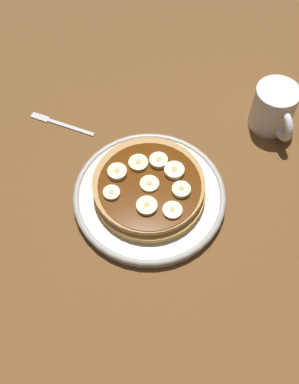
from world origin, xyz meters
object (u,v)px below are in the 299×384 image
(banana_slice_4, at_px, (158,161))
(fork, at_px, (58,123))
(banana_slice_6, at_px, (111,193))
(pancake_stack, at_px, (151,189))
(banana_slice_1, at_px, (174,171))
(banana_slice_0, at_px, (149,184))
(banana_slice_7, at_px, (138,163))
(coffee_mug, at_px, (274,108))
(plate, at_px, (150,196))
(banana_slice_5, at_px, (181,190))
(banana_slice_8, at_px, (117,172))
(banana_slice_3, at_px, (172,210))
(banana_slice_2, at_px, (147,206))

(banana_slice_4, height_order, fork, banana_slice_4)
(banana_slice_4, distance_m, banana_slice_6, 0.10)
(pancake_stack, relative_size, banana_slice_1, 5.86)
(banana_slice_4, distance_m, fork, 0.22)
(banana_slice_0, xyz_separation_m, banana_slice_4, (-0.04, 0.03, 0.00))
(banana_slice_1, height_order, banana_slice_7, banana_slice_1)
(coffee_mug, bearing_deg, banana_slice_1, -68.96)
(banana_slice_7, height_order, coffee_mug, coffee_mug)
(banana_slice_7, bearing_deg, banana_slice_1, 58.96)
(pancake_stack, height_order, fork, pancake_stack)
(plate, xyz_separation_m, banana_slice_5, (0.03, 0.04, 0.04))
(banana_slice_7, relative_size, fork, 0.30)
(banana_slice_8, xyz_separation_m, coffee_mug, (-0.06, 0.30, -0.00))
(plate, height_order, banana_slice_8, banana_slice_8)
(banana_slice_3, bearing_deg, banana_slice_1, 160.42)
(banana_slice_0, relative_size, banana_slice_3, 1.00)
(banana_slice_0, bearing_deg, pancake_stack, 104.94)
(pancake_stack, distance_m, banana_slice_8, 0.06)
(coffee_mug, bearing_deg, banana_slice_5, -60.70)
(banana_slice_3, distance_m, banana_slice_5, 0.04)
(plate, xyz_separation_m, banana_slice_6, (-0.00, -0.06, 0.04))
(banana_slice_0, height_order, banana_slice_8, banana_slice_8)
(plate, xyz_separation_m, coffee_mug, (-0.09, 0.26, 0.03))
(banana_slice_0, bearing_deg, plate, 136.57)
(banana_slice_0, xyz_separation_m, banana_slice_2, (0.04, -0.01, 0.00))
(banana_slice_3, xyz_separation_m, banana_slice_7, (-0.10, -0.03, 0.00))
(plate, height_order, banana_slice_5, banana_slice_5)
(banana_slice_8, height_order, fork, banana_slice_8)
(banana_slice_2, relative_size, banana_slice_3, 1.07)
(banana_slice_2, xyz_separation_m, coffee_mug, (-0.13, 0.27, -0.00))
(plate, xyz_separation_m, banana_slice_4, (-0.04, 0.03, 0.04))
(banana_slice_1, bearing_deg, banana_slice_0, -74.18)
(banana_slice_0, xyz_separation_m, coffee_mug, (-0.10, 0.26, -0.00))
(coffee_mug, bearing_deg, banana_slice_2, -64.12)
(plate, relative_size, fork, 2.34)
(banana_slice_3, bearing_deg, banana_slice_6, -124.39)
(banana_slice_5, bearing_deg, pancake_stack, -121.85)
(plate, bearing_deg, banana_slice_2, -21.67)
(banana_slice_3, distance_m, banana_slice_8, 0.11)
(banana_slice_4, bearing_deg, plate, -34.42)
(banana_slice_1, xyz_separation_m, banana_slice_3, (0.07, -0.02, -0.00))
(coffee_mug, bearing_deg, banana_slice_3, -57.63)
(pancake_stack, bearing_deg, banana_slice_4, 148.74)
(banana_slice_6, height_order, banana_slice_8, banana_slice_8)
(pancake_stack, xyz_separation_m, banana_slice_8, (-0.03, -0.05, 0.02))
(banana_slice_4, relative_size, banana_slice_8, 0.97)
(plate, distance_m, banana_slice_3, 0.07)
(pancake_stack, relative_size, banana_slice_0, 6.22)
(banana_slice_2, bearing_deg, banana_slice_0, 158.75)
(banana_slice_8, bearing_deg, banana_slice_6, -27.21)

